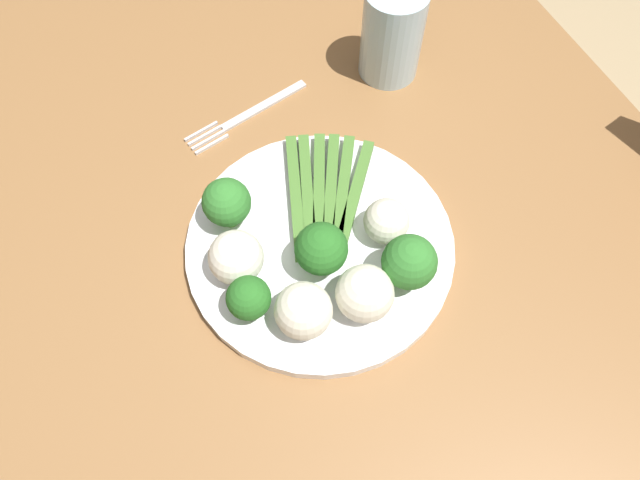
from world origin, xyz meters
TOP-DOWN VIEW (x-y plane):
  - ground_plane at (0.00, 0.00)m, footprint 6.00×6.00m
  - dining_table at (0.00, 0.00)m, footprint 1.10×0.88m
  - plate at (-0.07, -0.01)m, footprint 0.28×0.28m
  - asparagus_bundle at (-0.02, -0.04)m, footprint 0.17×0.14m
  - broccoli_right at (-0.10, -0.00)m, footprint 0.05×0.05m
  - broccoli_front_left at (-0.01, 0.06)m, footprint 0.05×0.05m
  - broccoli_left at (-0.11, 0.08)m, footprint 0.04×0.04m
  - broccoli_front at (-0.14, -0.07)m, footprint 0.05×0.05m
  - cauliflower_outer_edge at (-0.14, 0.04)m, footprint 0.06×0.06m
  - cauliflower_near_center at (-0.09, -0.08)m, footprint 0.05×0.05m
  - cauliflower_back at (-0.07, 0.08)m, footprint 0.05×0.05m
  - cauliflower_near_fork at (-0.15, -0.02)m, footprint 0.06×0.06m
  - fork at (0.13, -0.00)m, footprint 0.05×0.17m
  - water_glass at (0.13, -0.19)m, footprint 0.07×0.07m

SIDE VIEW (x-z plane):
  - ground_plane at x=0.00m, z-range -0.02..0.00m
  - dining_table at x=0.00m, z-range 0.25..0.97m
  - fork at x=0.13m, z-range 0.72..0.73m
  - plate at x=-0.07m, z-range 0.72..0.74m
  - asparagus_bundle at x=-0.02m, z-range 0.74..0.75m
  - cauliflower_near_center at x=-0.09m, z-range 0.74..0.79m
  - cauliflower_back at x=-0.07m, z-range 0.74..0.79m
  - cauliflower_outer_edge at x=-0.14m, z-range 0.74..0.79m
  - cauliflower_near_fork at x=-0.15m, z-range 0.74..0.80m
  - broccoli_left at x=-0.11m, z-range 0.74..0.80m
  - broccoli_front_left at x=-0.01m, z-range 0.74..0.80m
  - broccoli_right at x=-0.10m, z-range 0.74..0.81m
  - broccoli_front at x=-0.14m, z-range 0.74..0.81m
  - water_glass at x=0.13m, z-range 0.72..0.84m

